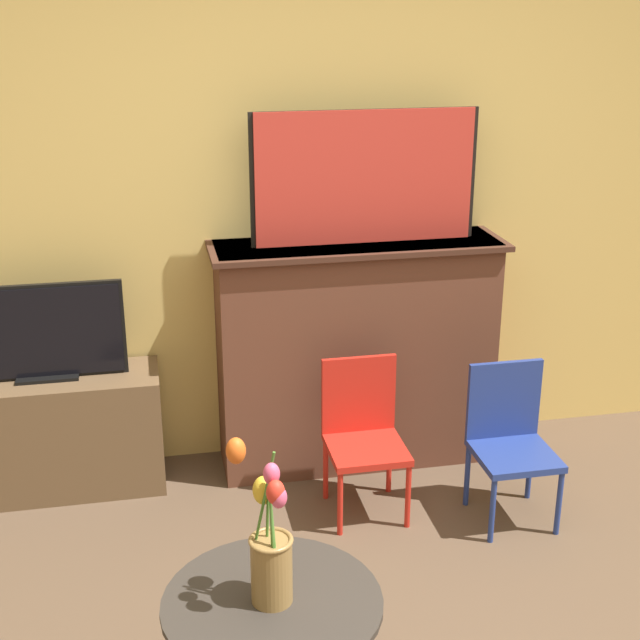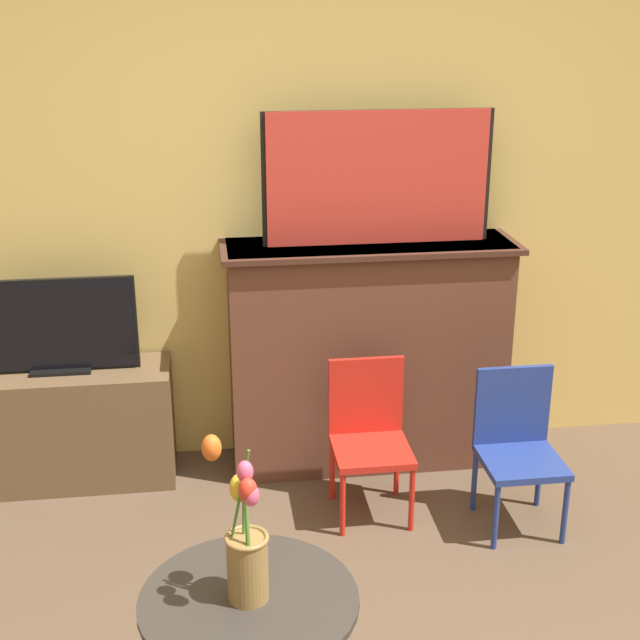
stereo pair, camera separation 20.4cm
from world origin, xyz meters
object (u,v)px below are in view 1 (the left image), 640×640
Objects in this scene: chair_blue at (510,435)px; vase_tulips at (269,547)px; painting at (365,177)px; tv_monitor at (43,334)px; chair_red at (363,429)px.

chair_blue is 1.36× the size of vase_tulips.
painting is 1.51× the size of chair_blue.
tv_monitor is 1.04× the size of chair_red.
vase_tulips reaches higher than tv_monitor.
tv_monitor is at bearing 162.28° from chair_red.
tv_monitor is 1.90m from vase_tulips.
painting is at bearing 129.13° from chair_blue.
chair_red is at bearing -102.95° from painting.
painting reaches higher than chair_red.
tv_monitor is (-1.44, -0.01, -0.63)m from painting.
painting is 1.51× the size of chair_red.
tv_monitor reaches higher than chair_blue.
painting reaches higher than vase_tulips.
painting is at bearing 0.55° from tv_monitor.
painting is 1.12m from chair_red.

